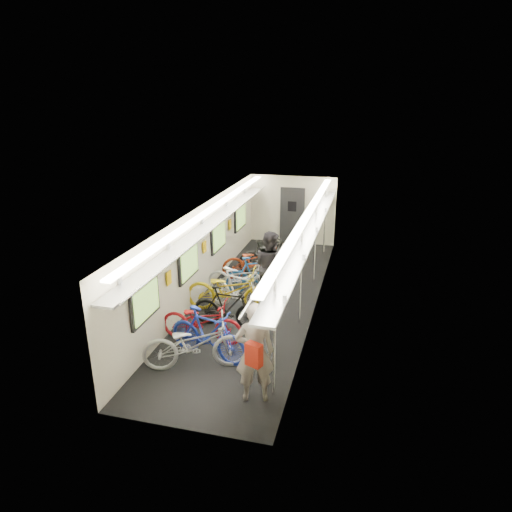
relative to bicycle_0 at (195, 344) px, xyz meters
The scene contains 14 objects.
train_car_shell 4.19m from the bicycle_0, 89.44° to the left, with size 10.00×10.00×10.00m.
bicycle_0 is the anchor object (origin of this frame).
bicycle_1 0.41m from the bicycle_0, 73.50° to the left, with size 0.51×1.81×1.09m, color #1C31AB.
bicycle_2 1.03m from the bicycle_0, 103.84° to the left, with size 0.63×1.82×0.96m, color maroon.
bicycle_3 1.72m from the bicycle_0, 86.41° to the left, with size 0.47×1.66×1.00m, color black.
bicycle_4 2.49m from the bicycle_0, 92.28° to the left, with size 0.75×2.16×1.13m, color #BD9A11.
bicycle_5 2.63m from the bicycle_0, 88.62° to the left, with size 0.50×1.79×1.07m, color white.
bicycle_6 3.57m from the bicycle_0, 92.10° to the left, with size 0.63×1.80×0.95m, color silver.
bicycle_7 3.83m from the bicycle_0, 86.71° to the left, with size 0.47×1.67×1.00m, color #185192.
bicycle_8 4.75m from the bicycle_0, 90.10° to the left, with size 0.68×1.96×1.03m, color maroon.
bicycle_9 5.26m from the bicycle_0, 87.67° to the left, with size 0.49×1.75×1.05m, color black.
passenger_near 1.55m from the bicycle_0, 25.52° to the right, with size 0.68×0.44×1.85m, color gray.
passenger_mid 3.49m from the bicycle_0, 78.30° to the left, with size 0.90×0.70×1.86m, color black.
backpack 2.09m from the bicycle_0, 39.98° to the right, with size 0.26×0.14×0.38m, color red.
Camera 1 is at (2.64, -10.45, 5.06)m, focal length 32.00 mm.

